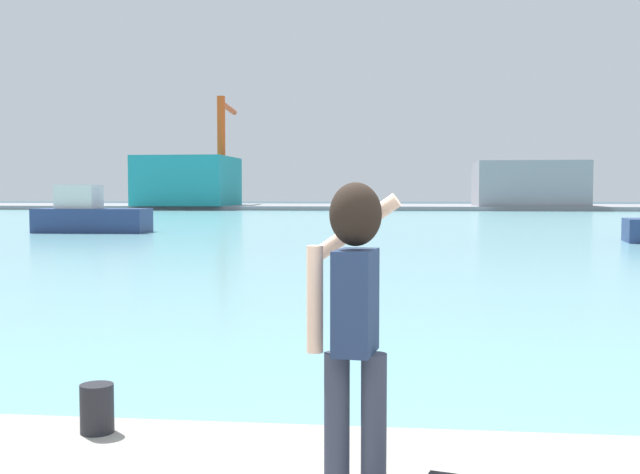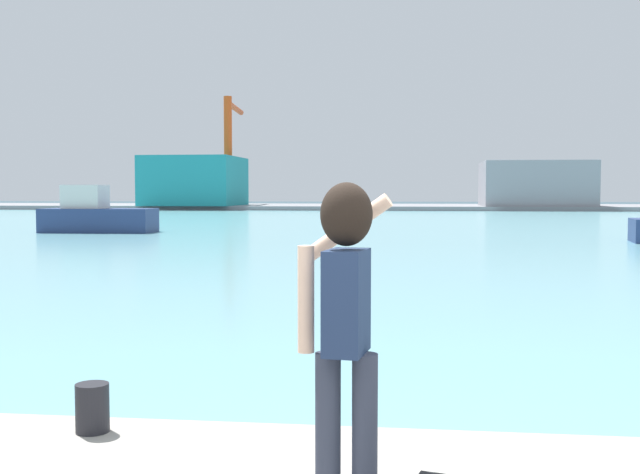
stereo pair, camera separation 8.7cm
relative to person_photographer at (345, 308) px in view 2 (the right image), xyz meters
name	(u,v)px [view 2 (the right image)]	position (x,y,z in m)	size (l,w,h in m)	color
ground_plane	(411,223)	(0.10, 49.35, -1.53)	(220.00, 220.00, 0.00)	#334751
harbor_water	(411,221)	(0.10, 51.35, -1.52)	(140.00, 100.00, 0.02)	#6BA8B2
far_shore_dock	(412,207)	(0.10, 91.35, -1.29)	(140.00, 20.00, 0.49)	gray
person_photographer	(345,308)	(0.00, 0.00, 0.00)	(0.53, 0.56, 1.74)	#2D3342
harbor_bollard	(92,408)	(-1.87, 1.00, -0.89)	(0.23, 0.23, 0.34)	black
boat_moored	(96,216)	(-16.21, 34.40, -0.63)	(5.83, 2.50, 2.48)	navy
warehouse_left	(195,181)	(-26.08, 86.47, 1.87)	(10.67, 11.78, 5.83)	teal
warehouse_right	(535,184)	(14.21, 87.21, 1.51)	(12.18, 10.21, 5.10)	gray
port_crane	(230,137)	(-22.63, 90.41, 7.38)	(1.84, 12.18, 13.32)	#D84C19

